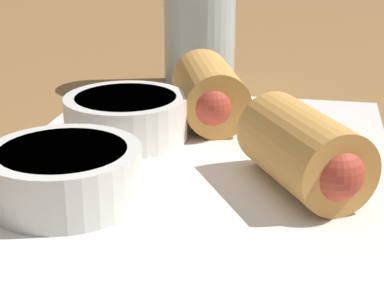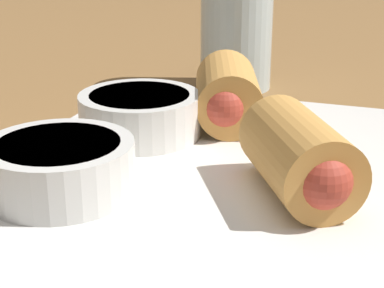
{
  "view_description": "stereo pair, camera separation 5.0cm",
  "coord_description": "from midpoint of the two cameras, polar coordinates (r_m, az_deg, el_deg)",
  "views": [
    {
      "loc": [
        -38.11,
        -7.29,
        18.87
      ],
      "look_at": [
        -2.95,
        -0.56,
        5.35
      ],
      "focal_mm": 60.0,
      "sensor_mm": 36.0,
      "label": 1
    },
    {
      "loc": [
        -36.83,
        -12.13,
        18.87
      ],
      "look_at": [
        -2.95,
        -0.56,
        5.35
      ],
      "focal_mm": 60.0,
      "sensor_mm": 36.0,
      "label": 2
    }
  ],
  "objects": [
    {
      "name": "table_surface",
      "position": [
        0.43,
        -3.36,
        -4.13
      ],
      "size": [
        180.0,
        140.0,
        2.0
      ],
      "color": "olive",
      "rests_on": "ground"
    },
    {
      "name": "serving_plate",
      "position": [
        0.39,
        -3.66,
        -3.64
      ],
      "size": [
        33.98,
        24.31,
        1.5
      ],
      "color": "white",
      "rests_on": "table_surface"
    },
    {
      "name": "roll_front_left",
      "position": [
        0.36,
        6.3,
        -0.88
      ],
      "size": [
        9.44,
        8.15,
        4.63
      ],
      "color": "#D19347",
      "rests_on": "serving_plate"
    },
    {
      "name": "roll_front_right",
      "position": [
        0.47,
        -1.89,
        4.49
      ],
      "size": [
        9.39,
        7.0,
        4.63
      ],
      "color": "#D19347",
      "rests_on": "serving_plate"
    },
    {
      "name": "dipping_bowl_near",
      "position": [
        0.36,
        -15.26,
        -2.58
      ],
      "size": [
        8.48,
        8.48,
        3.0
      ],
      "color": "silver",
      "rests_on": "serving_plate"
    },
    {
      "name": "dipping_bowl_far",
      "position": [
        0.44,
        -9.09,
        2.43
      ],
      "size": [
        8.48,
        8.48,
        3.0
      ],
      "color": "silver",
      "rests_on": "serving_plate"
    },
    {
      "name": "drinking_glass",
      "position": [
        0.62,
        -1.69,
        10.96
      ],
      "size": [
        6.78,
        6.78,
        12.97
      ],
      "color": "silver",
      "rests_on": "table_surface"
    }
  ]
}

